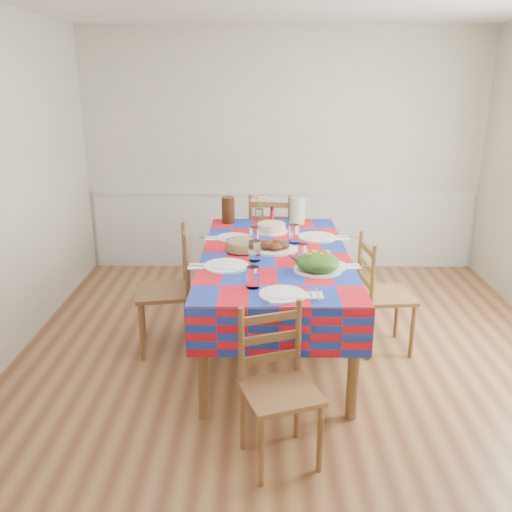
{
  "coord_description": "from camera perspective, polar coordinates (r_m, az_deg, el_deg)",
  "views": [
    {
      "loc": [
        -0.27,
        -3.68,
        2.16
      ],
      "look_at": [
        -0.3,
        0.24,
        0.86
      ],
      "focal_mm": 38.0,
      "sensor_mm": 36.0,
      "label": 1
    }
  ],
  "objects": [
    {
      "name": "chair_left",
      "position": [
        4.48,
        -9.15,
        -3.62
      ],
      "size": [
        0.51,
        0.53,
        1.03
      ],
      "rotation": [
        0.0,
        0.0,
        -1.39
      ],
      "color": "brown",
      "rests_on": "room"
    },
    {
      "name": "flower_vase",
      "position": [
        5.13,
        0.34,
        4.66
      ],
      "size": [
        0.17,
        0.14,
        0.27
      ],
      "color": "white",
      "rests_on": "dining_table"
    },
    {
      "name": "green_pitcher",
      "position": [
        5.15,
        4.35,
        4.82
      ],
      "size": [
        0.15,
        0.15,
        0.25
      ],
      "primitive_type": "cylinder",
      "color": "#B2D697",
      "rests_on": "dining_table"
    },
    {
      "name": "hot_sauce",
      "position": [
        5.13,
        1.7,
        4.32
      ],
      "size": [
        0.04,
        0.04,
        0.17
      ],
      "primitive_type": "cylinder",
      "color": "red",
      "rests_on": "dining_table"
    },
    {
      "name": "pasta_bowl",
      "position": [
        4.31,
        -1.52,
        1.08
      ],
      "size": [
        0.25,
        0.25,
        0.09
      ],
      "color": "white",
      "rests_on": "dining_table"
    },
    {
      "name": "wainscot",
      "position": [
        6.39,
        2.82,
        3.09
      ],
      "size": [
        4.41,
        0.06,
        0.92
      ],
      "color": "silver",
      "rests_on": "room"
    },
    {
      "name": "chair_right",
      "position": [
        4.52,
        13.01,
        -4.06
      ],
      "size": [
        0.45,
        0.46,
        0.97
      ],
      "rotation": [
        0.0,
        0.0,
        1.67
      ],
      "color": "brown",
      "rests_on": "room"
    },
    {
      "name": "setting_left_near",
      "position": [
        4.01,
        -2.15,
        -0.44
      ],
      "size": [
        0.6,
        0.36,
        0.16
      ],
      "rotation": [
        0.0,
        0.0,
        1.57
      ],
      "color": "white",
      "rests_on": "dining_table"
    },
    {
      "name": "salad_platter",
      "position": [
        3.9,
        6.51,
        -0.76
      ],
      "size": [
        0.35,
        0.35,
        0.15
      ],
      "color": "white",
      "rests_on": "dining_table"
    },
    {
      "name": "setting_left_far",
      "position": [
        4.61,
        -1.71,
        2.05
      ],
      "size": [
        0.53,
        0.31,
        0.14
      ],
      "rotation": [
        0.0,
        0.0,
        1.57
      ],
      "color": "white",
      "rests_on": "dining_table"
    },
    {
      "name": "dining_table",
      "position": [
        4.33,
        2.01,
        -0.82
      ],
      "size": [
        1.16,
        2.16,
        0.84
      ],
      "color": "brown",
      "rests_on": "room"
    },
    {
      "name": "room",
      "position": [
        3.78,
        4.5,
        5.84
      ],
      "size": [
        4.58,
        5.08,
        2.78
      ],
      "color": "brown",
      "rests_on": "ground"
    },
    {
      "name": "serving_utensils",
      "position": [
        4.2,
        4.21,
        -0.02
      ],
      "size": [
        0.17,
        0.38,
        0.01
      ],
      "color": "black",
      "rests_on": "dining_table"
    },
    {
      "name": "meat_platter",
      "position": [
        4.32,
        1.9,
        0.94
      ],
      "size": [
        0.41,
        0.3,
        0.08
      ],
      "color": "white",
      "rests_on": "dining_table"
    },
    {
      "name": "setting_right_far",
      "position": [
        4.64,
        5.68,
        2.11
      ],
      "size": [
        0.62,
        0.36,
        0.16
      ],
      "rotation": [
        0.0,
        0.0,
        -1.57
      ],
      "color": "white",
      "rests_on": "dining_table"
    },
    {
      "name": "name_card",
      "position": [
        3.32,
        2.13,
        -5.01
      ],
      "size": [
        0.08,
        0.03,
        0.02
      ],
      "primitive_type": "cube",
      "color": "white",
      "rests_on": "dining_table"
    },
    {
      "name": "chair_near",
      "position": [
        3.21,
        2.33,
        -13.73
      ],
      "size": [
        0.52,
        0.51,
        0.93
      ],
      "rotation": [
        0.0,
        0.0,
        0.33
      ],
      "color": "brown",
      "rests_on": "room"
    },
    {
      "name": "setting_near_head",
      "position": [
        3.49,
        1.76,
        -3.38
      ],
      "size": [
        0.49,
        0.33,
        0.15
      ],
      "color": "white",
      "rests_on": "dining_table"
    },
    {
      "name": "cake",
      "position": [
        4.85,
        1.63,
        2.97
      ],
      "size": [
        0.3,
        0.3,
        0.08
      ],
      "color": "white",
      "rests_on": "dining_table"
    },
    {
      "name": "setting_right_near",
      "position": [
        4.04,
        6.69,
        -0.49
      ],
      "size": [
        0.53,
        0.3,
        0.13
      ],
      "rotation": [
        0.0,
        0.0,
        -1.57
      ],
      "color": "white",
      "rests_on": "dining_table"
    },
    {
      "name": "chair_far",
      "position": [
        5.69,
        1.59,
        1.49
      ],
      "size": [
        0.5,
        0.48,
        1.05
      ],
      "rotation": [
        0.0,
        0.0,
        3.05
      ],
      "color": "brown",
      "rests_on": "room"
    },
    {
      "name": "tea_pitcher",
      "position": [
        5.16,
        -2.95,
        4.85
      ],
      "size": [
        0.12,
        0.12,
        0.25
      ],
      "primitive_type": "cylinder",
      "color": "black",
      "rests_on": "dining_table"
    }
  ]
}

